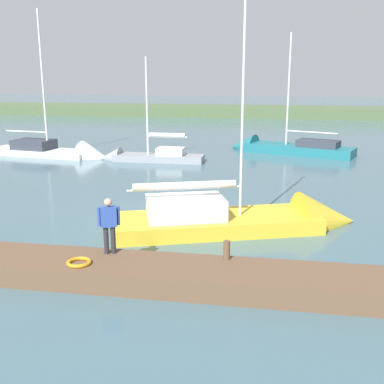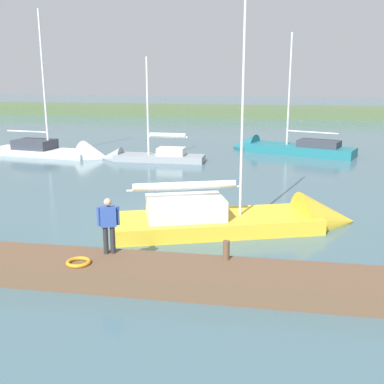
{
  "view_description": "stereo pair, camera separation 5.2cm",
  "coord_description": "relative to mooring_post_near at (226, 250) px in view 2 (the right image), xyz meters",
  "views": [
    {
      "loc": [
        -3.84,
        17.22,
        5.57
      ],
      "look_at": [
        -0.97,
        0.31,
        1.24
      ],
      "focal_mm": 44.37,
      "sensor_mm": 36.0,
      "label": 1
    },
    {
      "loc": [
        -3.9,
        17.21,
        5.57
      ],
      "look_at": [
        -0.97,
        0.31,
        1.24
      ],
      "focal_mm": 44.37,
      "sensor_mm": 36.0,
      "label": 2
    }
  ],
  "objects": [
    {
      "name": "ground_plane",
      "position": [
        2.74,
        -5.08,
        -0.87
      ],
      "size": [
        200.0,
        200.0,
        0.0
      ],
      "primitive_type": "plane",
      "color": "#42606B"
    },
    {
      "name": "far_shoreline",
      "position": [
        2.74,
        -51.45,
        -0.87
      ],
      "size": [
        180.0,
        8.0,
        2.4
      ],
      "primitive_type": "cube",
      "color": "#4C603D",
      "rests_on": "ground_plane"
    },
    {
      "name": "dock_pier",
      "position": [
        2.74,
        0.64,
        -0.57
      ],
      "size": [
        27.43,
        1.82,
        0.6
      ],
      "primitive_type": "cube",
      "color": "brown",
      "rests_on": "ground_plane"
    },
    {
      "name": "mooring_post_near",
      "position": [
        0.0,
        0.0,
        0.0
      ],
      "size": [
        0.18,
        0.18,
        0.53
      ],
      "primitive_type": "cylinder",
      "color": "brown",
      "rests_on": "dock_pier"
    },
    {
      "name": "life_ring_buoy",
      "position": [
        3.86,
        1.0,
        -0.22
      ],
      "size": [
        0.66,
        0.66,
        0.1
      ],
      "primitive_type": "torus",
      "color": "orange",
      "rests_on": "dock_pier"
    },
    {
      "name": "sailboat_outer_mooring",
      "position": [
        -1.79,
        -22.04,
        -0.65
      ],
      "size": [
        9.1,
        5.06,
        9.09
      ],
      "rotation": [
        0.0,
        0.0,
        -0.36
      ],
      "color": "#1E6B75",
      "rests_on": "ground_plane"
    },
    {
      "name": "sailboat_inner_slip",
      "position": [
        -0.62,
        -4.63,
        -0.68
      ],
      "size": [
        9.43,
        5.29,
        10.5
      ],
      "rotation": [
        0.0,
        0.0,
        3.48
      ],
      "color": "gold",
      "rests_on": "ground_plane"
    },
    {
      "name": "sailboat_behind_pier",
      "position": [
        13.19,
        -18.02,
        -0.71
      ],
      "size": [
        9.31,
        3.58,
        10.66
      ],
      "rotation": [
        0.0,
        0.0,
        2.99
      ],
      "color": "white",
      "rests_on": "ground_plane"
    },
    {
      "name": "sailboat_far_right",
      "position": [
        6.98,
        -17.27,
        -0.67
      ],
      "size": [
        6.87,
        1.57,
        7.2
      ],
      "rotation": [
        0.0,
        0.0,
        -0.01
      ],
      "color": "gray",
      "rests_on": "ground_plane"
    },
    {
      "name": "person_on_dock",
      "position": [
        3.3,
        0.11,
        0.65
      ],
      "size": [
        0.59,
        0.36,
        1.61
      ],
      "rotation": [
        0.0,
        0.0,
        1.95
      ],
      "color": "#28282D",
      "rests_on": "dock_pier"
    }
  ]
}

